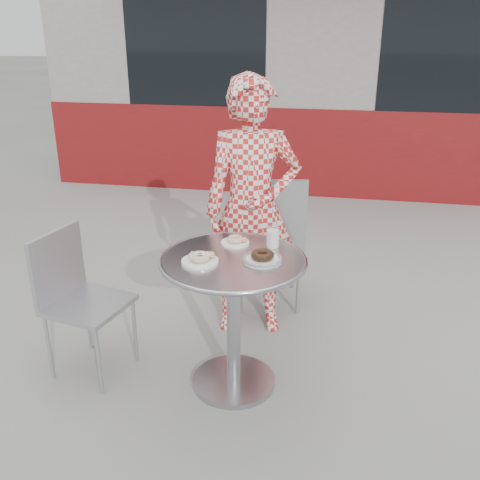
% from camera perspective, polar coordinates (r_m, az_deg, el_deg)
% --- Properties ---
extents(ground, '(60.00, 60.00, 0.00)m').
position_cam_1_polar(ground, '(3.12, -0.26, -14.72)').
color(ground, gray).
rests_on(ground, ground).
extents(storefront, '(6.02, 4.55, 3.00)m').
position_cam_1_polar(storefront, '(8.03, 7.94, 19.11)').
color(storefront, gray).
rests_on(storefront, ground).
extents(bistro_table, '(0.76, 0.76, 0.77)m').
position_cam_1_polar(bistro_table, '(2.79, -0.71, -5.47)').
color(bistro_table, '#B3B3B7').
rests_on(bistro_table, ground).
extents(chair_far, '(0.53, 0.54, 0.96)m').
position_cam_1_polar(chair_far, '(3.79, 3.08, -2.52)').
color(chair_far, '#ACAEB4').
rests_on(chair_far, ground).
extents(chair_left, '(0.48, 0.47, 0.83)m').
position_cam_1_polar(chair_left, '(3.19, -15.68, -9.28)').
color(chair_left, '#ACAEB4').
rests_on(chair_left, ground).
extents(seated_person, '(0.67, 0.52, 1.62)m').
position_cam_1_polar(seated_person, '(3.29, 1.29, 3.28)').
color(seated_person, red).
rests_on(seated_person, ground).
extents(plate_far, '(0.15, 0.15, 0.04)m').
position_cam_1_polar(plate_far, '(2.89, -0.47, -0.09)').
color(plate_far, white).
rests_on(plate_far, bistro_table).
extents(plate_near, '(0.19, 0.19, 0.05)m').
position_cam_1_polar(plate_near, '(2.66, -4.24, -2.00)').
color(plate_near, white).
rests_on(plate_near, bistro_table).
extents(plate_checker, '(0.20, 0.20, 0.05)m').
position_cam_1_polar(plate_checker, '(2.68, 2.41, -1.92)').
color(plate_checker, white).
rests_on(plate_checker, bistro_table).
extents(milk_cup, '(0.07, 0.07, 0.11)m').
position_cam_1_polar(milk_cup, '(2.84, 3.52, 0.27)').
color(milk_cup, white).
rests_on(milk_cup, bistro_table).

